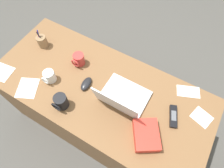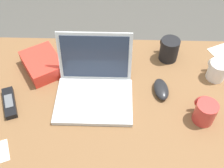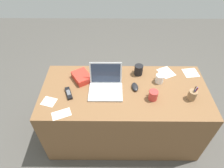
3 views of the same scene
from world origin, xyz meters
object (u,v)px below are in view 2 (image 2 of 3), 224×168
at_px(laptop, 94,86).
at_px(coffee_mug_spare, 169,49).
at_px(snack_bag, 43,64).
at_px(coffee_mug_tall, 205,112).
at_px(cordless_phone, 10,103).
at_px(coffee_mug_white, 217,70).
at_px(computer_mouse, 161,89).

relative_size(laptop, coffee_mug_spare, 2.90).
bearing_deg(snack_bag, coffee_mug_spare, 8.99).
height_order(laptop, coffee_mug_tall, laptop).
distance_m(coffee_mug_spare, snack_bag, 0.58).
xyz_separation_m(coffee_mug_tall, coffee_mug_spare, (-0.10, 0.34, 0.01)).
bearing_deg(snack_bag, coffee_mug_tall, -20.48).
xyz_separation_m(laptop, cordless_phone, (-0.34, -0.07, -0.04)).
xyz_separation_m(coffee_mug_spare, cordless_phone, (-0.67, -0.29, -0.04)).
bearing_deg(laptop, cordless_phone, -169.09).
relative_size(coffee_mug_white, cordless_phone, 0.58).
distance_m(laptop, coffee_mug_spare, 0.40).
bearing_deg(coffee_mug_spare, coffee_mug_tall, -73.57).
xyz_separation_m(laptop, computer_mouse, (0.28, 0.02, -0.03)).
xyz_separation_m(laptop, coffee_mug_spare, (0.33, 0.23, 0.01)).
distance_m(laptop, coffee_mug_tall, 0.44).
height_order(computer_mouse, cordless_phone, computer_mouse).
height_order(computer_mouse, snack_bag, snack_bag).
height_order(coffee_mug_white, coffee_mug_spare, coffee_mug_spare).
distance_m(coffee_mug_white, cordless_phone, 0.88).
height_order(computer_mouse, coffee_mug_tall, coffee_mug_tall).
relative_size(coffee_mug_tall, cordless_phone, 0.60).
xyz_separation_m(coffee_mug_white, coffee_mug_tall, (-0.10, -0.22, 0.00)).
bearing_deg(laptop, snack_bag, 150.20).
bearing_deg(computer_mouse, snack_bag, 161.28).
bearing_deg(coffee_mug_tall, computer_mouse, 139.01).
distance_m(laptop, cordless_phone, 0.35).
bearing_deg(computer_mouse, laptop, 178.09).
relative_size(coffee_mug_tall, snack_bag, 0.49).
bearing_deg(snack_bag, laptop, -29.80).
bearing_deg(snack_bag, computer_mouse, -12.96).
bearing_deg(coffee_mug_white, snack_bag, 178.00).
relative_size(laptop, snack_bag, 1.62).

